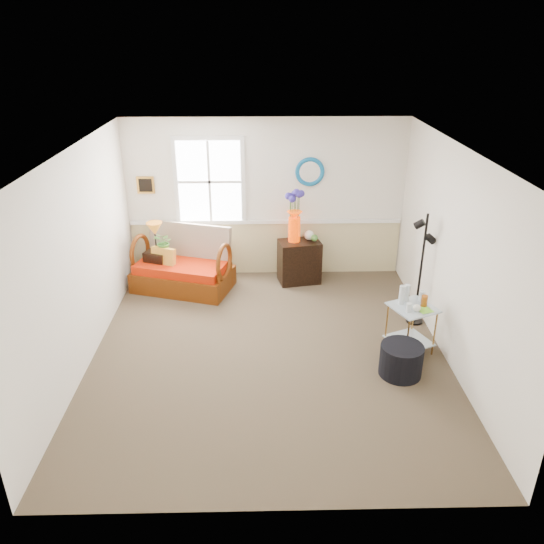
{
  "coord_description": "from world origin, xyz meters",
  "views": [
    {
      "loc": [
        -0.09,
        -5.82,
        3.82
      ],
      "look_at": [
        0.05,
        0.18,
        1.06
      ],
      "focal_mm": 35.0,
      "sensor_mm": 36.0,
      "label": 1
    }
  ],
  "objects_px": {
    "loveseat": "(182,260)",
    "side_table": "(410,329)",
    "lamp_stand": "(159,268)",
    "floor_lamp": "(421,270)",
    "ottoman": "(401,360)",
    "cabinet": "(299,262)"
  },
  "relations": [
    {
      "from": "loveseat",
      "to": "lamp_stand",
      "type": "bearing_deg",
      "value": -177.42
    },
    {
      "from": "floor_lamp",
      "to": "cabinet",
      "type": "bearing_deg",
      "value": 157.77
    },
    {
      "from": "lamp_stand",
      "to": "side_table",
      "type": "xyz_separation_m",
      "value": [
        3.55,
        -1.99,
        0.01
      ]
    },
    {
      "from": "side_table",
      "to": "lamp_stand",
      "type": "bearing_deg",
      "value": 150.69
    },
    {
      "from": "lamp_stand",
      "to": "floor_lamp",
      "type": "bearing_deg",
      "value": -18.19
    },
    {
      "from": "lamp_stand",
      "to": "side_table",
      "type": "bearing_deg",
      "value": -29.31
    },
    {
      "from": "cabinet",
      "to": "floor_lamp",
      "type": "xyz_separation_m",
      "value": [
        1.56,
        -1.38,
        0.46
      ]
    },
    {
      "from": "cabinet",
      "to": "side_table",
      "type": "height_order",
      "value": "cabinet"
    },
    {
      "from": "side_table",
      "to": "floor_lamp",
      "type": "relative_size",
      "value": 0.39
    },
    {
      "from": "loveseat",
      "to": "side_table",
      "type": "height_order",
      "value": "loveseat"
    },
    {
      "from": "lamp_stand",
      "to": "floor_lamp",
      "type": "height_order",
      "value": "floor_lamp"
    },
    {
      "from": "cabinet",
      "to": "ottoman",
      "type": "height_order",
      "value": "cabinet"
    },
    {
      "from": "loveseat",
      "to": "ottoman",
      "type": "relative_size",
      "value": 2.91
    },
    {
      "from": "cabinet",
      "to": "lamp_stand",
      "type": "bearing_deg",
      "value": 172.56
    },
    {
      "from": "loveseat",
      "to": "lamp_stand",
      "type": "distance_m",
      "value": 0.45
    },
    {
      "from": "lamp_stand",
      "to": "floor_lamp",
      "type": "xyz_separation_m",
      "value": [
        3.83,
        -1.26,
        0.5
      ]
    },
    {
      "from": "side_table",
      "to": "ottoman",
      "type": "distance_m",
      "value": 0.58
    },
    {
      "from": "floor_lamp",
      "to": "ottoman",
      "type": "bearing_deg",
      "value": -93.24
    },
    {
      "from": "lamp_stand",
      "to": "side_table",
      "type": "distance_m",
      "value": 4.07
    },
    {
      "from": "loveseat",
      "to": "ottoman",
      "type": "distance_m",
      "value": 3.8
    },
    {
      "from": "floor_lamp",
      "to": "ottoman",
      "type": "distance_m",
      "value": 1.49
    },
    {
      "from": "loveseat",
      "to": "ottoman",
      "type": "bearing_deg",
      "value": -22.35
    }
  ]
}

